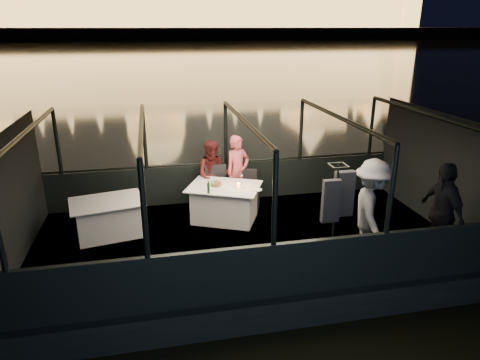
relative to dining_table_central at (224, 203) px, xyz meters
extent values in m
plane|color=black|center=(0.24, 79.12, -0.89)|extent=(500.00, 500.00, 0.00)
cube|color=black|center=(0.24, -0.88, -0.89)|extent=(8.60, 4.40, 1.00)
cube|color=black|center=(0.24, -0.88, -0.41)|extent=(8.00, 4.00, 0.04)
cube|color=black|center=(0.24, 1.12, 0.06)|extent=(8.00, 0.08, 0.90)
cube|color=black|center=(0.24, -2.88, 0.06)|extent=(8.00, 0.08, 0.90)
cube|color=#423D33|center=(0.24, 209.12, 0.11)|extent=(400.00, 140.00, 6.00)
cube|color=white|center=(0.00, 0.00, 0.00)|extent=(1.76, 1.56, 0.77)
cube|color=silver|center=(-2.35, -0.23, 0.00)|extent=(1.52, 1.23, 0.72)
cube|color=black|center=(-0.07, 0.50, 0.06)|extent=(0.50, 0.50, 1.00)
cube|color=black|center=(0.65, 0.45, 0.06)|extent=(0.53, 0.53, 0.88)
imported|color=#CB4958|center=(0.43, 0.72, 0.36)|extent=(0.70, 0.60, 1.64)
imported|color=#451315|center=(-0.12, 0.72, 0.36)|extent=(0.86, 0.73, 1.56)
imported|color=white|center=(2.19, -2.10, 0.47)|extent=(1.00, 1.33, 1.83)
imported|color=black|center=(3.36, -2.36, 0.47)|extent=(0.44, 1.05, 1.79)
cylinder|color=#143818|center=(-0.37, -0.33, 0.53)|extent=(0.07, 0.07, 0.27)
cylinder|color=brown|center=(-0.16, 0.05, 0.42)|extent=(0.29, 0.29, 0.09)
cylinder|color=orange|center=(0.28, -0.14, 0.42)|extent=(0.07, 0.07, 0.09)
cylinder|color=white|center=(0.60, -0.36, 0.39)|extent=(0.24, 0.24, 0.01)
cylinder|color=white|center=(-0.05, 0.13, 0.39)|extent=(0.27, 0.27, 0.01)
camera|label=1|loc=(-1.37, -8.20, 3.50)|focal=32.00mm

